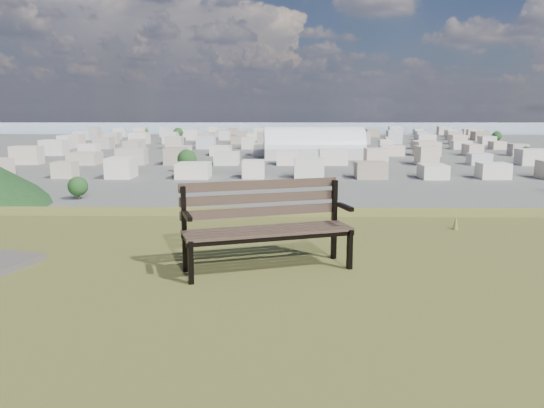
{
  "coord_description": "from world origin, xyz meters",
  "views": [
    {
      "loc": [
        0.12,
        -3.61,
        26.56
      ],
      "look_at": [
        -0.01,
        3.38,
        25.3
      ],
      "focal_mm": 35.0,
      "sensor_mm": 36.0,
      "label": 1
    }
  ],
  "objects": [
    {
      "name": "arena",
      "position": [
        17.17,
        281.28,
        5.26
      ],
      "size": [
        54.18,
        25.76,
        22.3
      ],
      "rotation": [
        0.0,
        0.0,
        0.07
      ],
      "color": "#B8B7B3",
      "rests_on": "ground"
    },
    {
      "name": "park_bench",
      "position": [
        -0.04,
        1.47,
        25.48
      ],
      "size": [
        1.71,
        1.0,
        0.85
      ],
      "rotation": [
        0.0,
        0.0,
        0.31
      ],
      "color": "#3F2D24",
      "rests_on": "hilltop_mesa"
    },
    {
      "name": "city_blocks",
      "position": [
        0.0,
        394.44,
        3.5
      ],
      "size": [
        395.0,
        361.0,
        7.0
      ],
      "color": "silver",
      "rests_on": "ground"
    },
    {
      "name": "city_trees",
      "position": [
        -26.39,
        319.0,
        4.83
      ],
      "size": [
        406.52,
        387.2,
        9.98
      ],
      "color": "#35281A",
      "rests_on": "ground"
    },
    {
      "name": "grass_tufts",
      "position": [
        0.14,
        -0.25,
        25.11
      ],
      "size": [
        12.49,
        7.38,
        0.28
      ],
      "color": "brown",
      "rests_on": "hilltop_mesa"
    },
    {
      "name": "far_hills",
      "position": [
        -60.92,
        1402.93,
        25.47
      ],
      "size": [
        2050.0,
        340.0,
        60.0
      ],
      "color": "#9AA9BF",
      "rests_on": "ground"
    },
    {
      "name": "bay_water",
      "position": [
        0.0,
        900.0,
        0.0
      ],
      "size": [
        2400.0,
        700.0,
        0.12
      ],
      "primitive_type": "cube",
      "color": "#8195A5",
      "rests_on": "ground"
    }
  ]
}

